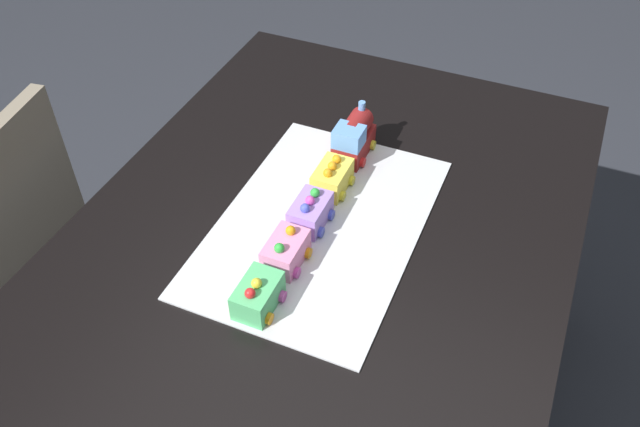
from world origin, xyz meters
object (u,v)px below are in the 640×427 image
at_px(dining_table, 321,267).
at_px(cake_car_caboose_bubblegum, 286,251).
at_px(cake_car_tanker_lemon, 332,178).
at_px(cake_car_hopper_lavender, 310,212).
at_px(cake_locomotive, 354,138).
at_px(cake_car_flatbed_mint_green, 258,295).
at_px(chair, 0,249).

height_order(dining_table, cake_car_caboose_bubblegum, cake_car_caboose_bubblegum).
distance_m(cake_car_tanker_lemon, cake_car_hopper_lavender, 0.12).
distance_m(cake_locomotive, cake_car_tanker_lemon, 0.13).
relative_size(dining_table, cake_car_flatbed_mint_green, 14.00).
distance_m(chair, cake_car_hopper_lavender, 0.87).
bearing_deg(cake_car_caboose_bubblegum, chair, -87.56).
bearing_deg(dining_table, cake_car_tanker_lemon, -167.02).
relative_size(chair, cake_locomotive, 6.14).
bearing_deg(chair, cake_locomotive, 107.75).
distance_m(chair, cake_car_tanker_lemon, 0.90).
bearing_deg(cake_car_flatbed_mint_green, dining_table, 172.27).
xyz_separation_m(chair, cake_car_flatbed_mint_green, (0.08, 0.80, 0.30)).
height_order(cake_car_tanker_lemon, cake_car_caboose_bubblegum, same).
xyz_separation_m(dining_table, chair, (0.14, -0.83, -0.16)).
bearing_deg(cake_car_tanker_lemon, cake_car_caboose_bubblegum, 0.00).
bearing_deg(cake_car_hopper_lavender, cake_car_caboose_bubblegum, 0.00).
bearing_deg(cake_locomotive, cake_car_hopper_lavender, -0.00).
xyz_separation_m(cake_car_tanker_lemon, cake_car_flatbed_mint_green, (0.35, 0.00, -0.00)).
xyz_separation_m(dining_table, cake_car_hopper_lavender, (-0.01, -0.03, 0.14)).
height_order(cake_car_hopper_lavender, cake_car_flatbed_mint_green, same).
height_order(chair, cake_car_caboose_bubblegum, chair).
bearing_deg(cake_car_hopper_lavender, cake_locomotive, 180.00).
distance_m(dining_table, chair, 0.86).
relative_size(cake_car_tanker_lemon, cake_car_flatbed_mint_green, 1.00).
bearing_deg(chair, dining_table, 90.78).
relative_size(cake_locomotive, cake_car_tanker_lemon, 1.40).
xyz_separation_m(chair, cake_car_hopper_lavender, (-0.15, 0.80, 0.30)).
bearing_deg(cake_car_hopper_lavender, chair, -79.27).
bearing_deg(chair, cake_car_caboose_bubblegum, 83.76).
bearing_deg(cake_car_tanker_lemon, chair, -71.40).
relative_size(cake_locomotive, cake_car_caboose_bubblegum, 1.40).
distance_m(cake_locomotive, cake_car_caboose_bubblegum, 0.37).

